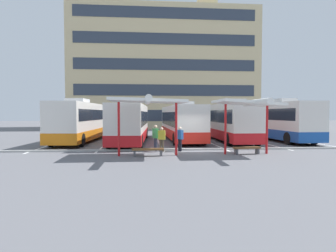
# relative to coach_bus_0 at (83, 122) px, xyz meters

# --- Properties ---
(ground_plane) EXTENTS (160.00, 160.00, 0.00)m
(ground_plane) POSITION_rel_coach_bus_0_xyz_m (8.92, -7.71, -1.72)
(ground_plane) COLOR slate
(terminal_building) EXTENTS (30.46, 12.31, 22.45)m
(terminal_building) POSITION_rel_coach_bus_0_xyz_m (8.95, 24.04, 8.15)
(terminal_building) COLOR #D1BC8C
(terminal_building) RESTS_ON ground
(coach_bus_0) EXTENTS (3.31, 12.37, 3.73)m
(coach_bus_0) POSITION_rel_coach_bus_0_xyz_m (0.00, 0.00, 0.00)
(coach_bus_0) COLOR silver
(coach_bus_0) RESTS_ON ground
(coach_bus_1) EXTENTS (3.09, 12.05, 3.55)m
(coach_bus_1) POSITION_rel_coach_bus_0_xyz_m (4.34, -1.67, -0.08)
(coach_bus_1) COLOR silver
(coach_bus_1) RESTS_ON ground
(coach_bus_2) EXTENTS (2.81, 12.21, 3.51)m
(coach_bus_2) POSITION_rel_coach_bus_0_xyz_m (8.92, 0.14, -0.11)
(coach_bus_2) COLOR silver
(coach_bus_2) RESTS_ON ground
(coach_bus_3) EXTENTS (2.65, 11.00, 3.68)m
(coach_bus_3) POSITION_rel_coach_bus_0_xyz_m (13.09, -1.25, -0.02)
(coach_bus_3) COLOR silver
(coach_bus_3) RESTS_ON ground
(coach_bus_4) EXTENTS (2.92, 12.11, 3.80)m
(coach_bus_4) POSITION_rel_coach_bus_0_xyz_m (17.86, -0.09, 0.04)
(coach_bus_4) COLOR silver
(coach_bus_4) RESTS_ON ground
(lane_stripe_0) EXTENTS (0.16, 14.00, 0.01)m
(lane_stripe_0) POSITION_rel_coach_bus_0_xyz_m (-1.91, -1.13, -1.72)
(lane_stripe_0) COLOR white
(lane_stripe_0) RESTS_ON ground
(lane_stripe_1) EXTENTS (0.16, 14.00, 0.01)m
(lane_stripe_1) POSITION_rel_coach_bus_0_xyz_m (2.42, -1.13, -1.72)
(lane_stripe_1) COLOR white
(lane_stripe_1) RESTS_ON ground
(lane_stripe_2) EXTENTS (0.16, 14.00, 0.01)m
(lane_stripe_2) POSITION_rel_coach_bus_0_xyz_m (6.75, -1.13, -1.72)
(lane_stripe_2) COLOR white
(lane_stripe_2) RESTS_ON ground
(lane_stripe_3) EXTENTS (0.16, 14.00, 0.01)m
(lane_stripe_3) POSITION_rel_coach_bus_0_xyz_m (11.08, -1.13, -1.72)
(lane_stripe_3) COLOR white
(lane_stripe_3) RESTS_ON ground
(lane_stripe_4) EXTENTS (0.16, 14.00, 0.01)m
(lane_stripe_4) POSITION_rel_coach_bus_0_xyz_m (15.42, -1.13, -1.72)
(lane_stripe_4) COLOR white
(lane_stripe_4) RESTS_ON ground
(lane_stripe_5) EXTENTS (0.16, 14.00, 0.01)m
(lane_stripe_5) POSITION_rel_coach_bus_0_xyz_m (19.75, -1.13, -1.72)
(lane_stripe_5) COLOR white
(lane_stripe_5) RESTS_ON ground
(waiting_shelter_0) EXTENTS (4.36, 5.10, 3.38)m
(waiting_shelter_0) POSITION_rel_coach_bus_0_xyz_m (5.70, -9.78, 1.43)
(waiting_shelter_0) COLOR red
(waiting_shelter_0) RESTS_ON ground
(bench_0) EXTENTS (1.85, 0.47, 0.45)m
(bench_0) POSITION_rel_coach_bus_0_xyz_m (5.70, -9.67, -1.38)
(bench_0) COLOR brown
(bench_0) RESTS_ON ground
(waiting_shelter_1) EXTENTS (3.61, 4.97, 3.32)m
(waiting_shelter_1) POSITION_rel_coach_bus_0_xyz_m (11.72, -9.57, 1.32)
(waiting_shelter_1) COLOR red
(waiting_shelter_1) RESTS_ON ground
(bench_1) EXTENTS (1.72, 0.60, 0.45)m
(bench_1) POSITION_rel_coach_bus_0_xyz_m (11.72, -9.43, -1.39)
(bench_1) COLOR brown
(bench_1) RESTS_ON ground
(platform_kerb) EXTENTS (44.00, 0.24, 0.12)m
(platform_kerb) POSITION_rel_coach_bus_0_xyz_m (8.92, -7.28, -1.66)
(platform_kerb) COLOR #ADADA8
(platform_kerb) RESTS_ON ground
(waiting_passenger_0) EXTENTS (0.49, 0.30, 1.58)m
(waiting_passenger_0) POSITION_rel_coach_bus_0_xyz_m (6.63, -7.73, -0.82)
(waiting_passenger_0) COLOR brown
(waiting_passenger_0) RESTS_ON ground
(waiting_passenger_1) EXTENTS (0.42, 0.54, 1.71)m
(waiting_passenger_1) POSITION_rel_coach_bus_0_xyz_m (6.25, -7.32, -0.73)
(waiting_passenger_1) COLOR #33384C
(waiting_passenger_1) RESTS_ON ground
(waiting_passenger_2) EXTENTS (0.43, 0.51, 1.62)m
(waiting_passenger_2) POSITION_rel_coach_bus_0_xyz_m (7.83, -7.71, -0.80)
(waiting_passenger_2) COLOR black
(waiting_passenger_2) RESTS_ON ground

